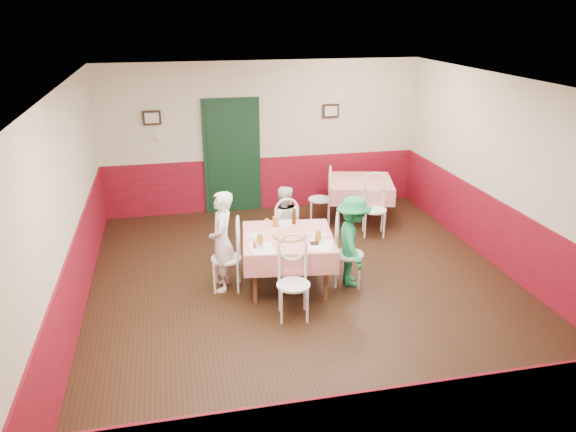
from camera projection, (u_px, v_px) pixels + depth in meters
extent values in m
plane|color=black|center=(308.00, 289.00, 7.82)|extent=(7.00, 7.00, 0.00)
plane|color=white|center=(310.00, 85.00, 6.84)|extent=(7.00, 7.00, 0.00)
cube|color=beige|center=(263.00, 137.00, 10.54)|extent=(6.00, 0.10, 2.80)
cube|color=beige|center=(426.00, 339.00, 4.13)|extent=(6.00, 0.10, 2.80)
cube|color=beige|center=(67.00, 211.00, 6.74)|extent=(0.10, 7.00, 2.80)
cube|color=beige|center=(514.00, 180.00, 7.93)|extent=(0.10, 7.00, 2.80)
cube|color=maroon|center=(264.00, 183.00, 10.84)|extent=(6.00, 0.03, 1.00)
cube|color=maroon|center=(78.00, 278.00, 7.05)|extent=(0.03, 7.00, 1.00)
cube|color=maroon|center=(505.00, 238.00, 8.24)|extent=(0.03, 7.00, 1.00)
cube|color=black|center=(232.00, 157.00, 10.49)|extent=(0.96, 0.06, 2.10)
cube|color=black|center=(152.00, 118.00, 9.94)|extent=(0.32, 0.03, 0.26)
cube|color=black|center=(331.00, 111.00, 10.59)|extent=(0.32, 0.03, 0.26)
cube|color=white|center=(159.00, 137.00, 10.08)|extent=(0.10, 0.03, 0.10)
cube|color=red|center=(288.00, 261.00, 7.80)|extent=(1.37, 1.37, 0.77)
cube|color=red|center=(360.00, 200.00, 10.26)|extent=(1.36, 1.36, 0.77)
cylinder|color=#B74723|center=(290.00, 236.00, 7.63)|extent=(0.48, 0.48, 0.03)
cylinder|color=white|center=(257.00, 236.00, 7.65)|extent=(0.28, 0.28, 0.01)
cylinder|color=white|center=(320.00, 235.00, 7.68)|extent=(0.28, 0.28, 0.01)
cylinder|color=white|center=(287.00, 224.00, 8.06)|extent=(0.28, 0.28, 0.01)
cylinder|color=#BF7219|center=(260.00, 240.00, 7.35)|extent=(0.09, 0.09, 0.15)
cylinder|color=#BF7219|center=(318.00, 236.00, 7.46)|extent=(0.09, 0.09, 0.15)
cylinder|color=#BF7219|center=(275.00, 222.00, 7.97)|extent=(0.09, 0.09, 0.14)
cylinder|color=#381C0A|center=(294.00, 217.00, 8.02)|extent=(0.07, 0.07, 0.22)
cylinder|color=silver|center=(257.00, 245.00, 7.25)|extent=(0.04, 0.04, 0.09)
cylinder|color=silver|center=(261.00, 247.00, 7.20)|extent=(0.04, 0.04, 0.09)
cylinder|color=#B23319|center=(254.00, 245.00, 7.25)|extent=(0.04, 0.04, 0.09)
cube|color=white|center=(262.00, 248.00, 7.27)|extent=(0.30, 0.40, 0.00)
cube|color=white|center=(321.00, 245.00, 7.35)|extent=(0.42, 0.48, 0.00)
cube|color=black|center=(314.00, 243.00, 7.39)|extent=(0.12, 0.10, 0.02)
imported|color=gray|center=(222.00, 241.00, 7.61)|extent=(0.43, 0.57, 1.41)
imported|color=gray|center=(283.00, 223.00, 8.56)|extent=(0.62, 0.50, 1.18)
imported|color=gray|center=(353.00, 241.00, 7.77)|extent=(0.59, 0.90, 1.30)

